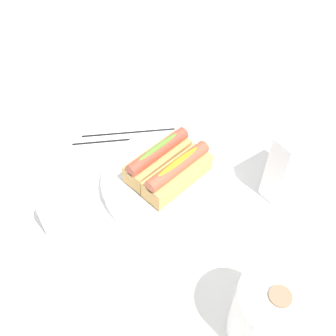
% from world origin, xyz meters
% --- Properties ---
extents(ground_plane, '(2.40, 2.40, 0.00)m').
position_xyz_m(ground_plane, '(0.00, 0.00, 0.00)').
color(ground_plane, white).
extents(serving_bowl, '(0.27, 0.27, 0.03)m').
position_xyz_m(serving_bowl, '(-0.02, 0.01, 0.02)').
color(serving_bowl, white).
rests_on(serving_bowl, ground_plane).
extents(hotdog_front, '(0.16, 0.08, 0.06)m').
position_xyz_m(hotdog_front, '(-0.01, -0.02, 0.06)').
color(hotdog_front, tan).
rests_on(hotdog_front, serving_bowl).
extents(hotdog_back, '(0.16, 0.08, 0.06)m').
position_xyz_m(hotdog_back, '(-0.02, 0.04, 0.06)').
color(hotdog_back, tan).
rests_on(hotdog_back, serving_bowl).
extents(water_glass, '(0.07, 0.07, 0.09)m').
position_xyz_m(water_glass, '(0.20, -0.01, 0.04)').
color(water_glass, white).
rests_on(water_glass, ground_plane).
extents(paper_towel_roll, '(0.11, 0.11, 0.13)m').
position_xyz_m(paper_towel_roll, '(0.02, 0.34, 0.07)').
color(paper_towel_roll, white).
rests_on(paper_towel_roll, ground_plane).
extents(napkin_box, '(0.11, 0.05, 0.15)m').
position_xyz_m(napkin_box, '(-0.22, 0.15, 0.07)').
color(napkin_box, white).
rests_on(napkin_box, ground_plane).
extents(chopstick_near, '(0.20, 0.10, 0.01)m').
position_xyz_m(chopstick_near, '(0.00, -0.16, 0.00)').
color(chopstick_near, black).
rests_on(chopstick_near, ground_plane).
extents(chopstick_far, '(0.20, 0.10, 0.01)m').
position_xyz_m(chopstick_far, '(-0.03, -0.18, 0.00)').
color(chopstick_far, black).
rests_on(chopstick_far, ground_plane).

